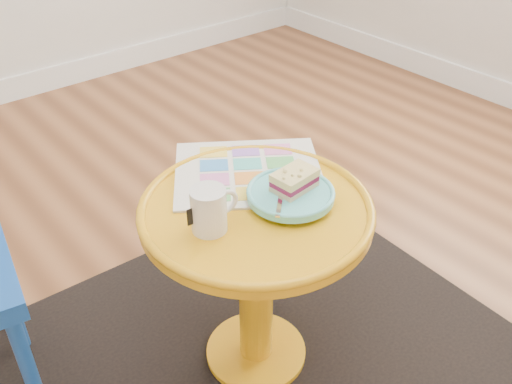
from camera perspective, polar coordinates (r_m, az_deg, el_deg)
floor at (r=1.60m, az=-2.25°, el=-16.56°), size 4.00×4.00×0.00m
rug at (r=1.61m, az=-0.00°, el=-15.84°), size 1.34×1.15×0.01m
side_table at (r=1.36m, az=-0.00°, el=-6.27°), size 0.53×0.53×0.50m
newspaper at (r=1.39m, az=-0.77°, el=2.01°), size 0.46×0.45×0.01m
mug at (r=1.18m, az=-4.66°, el=-1.66°), size 0.11×0.08×0.10m
plate at (r=1.28m, az=3.47°, el=-0.26°), size 0.20×0.20×0.02m
cake_slice at (r=1.27m, az=3.87°, el=1.20°), size 0.10×0.08×0.04m
fork at (r=1.26m, az=2.51°, el=-0.40°), size 0.12×0.11×0.00m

